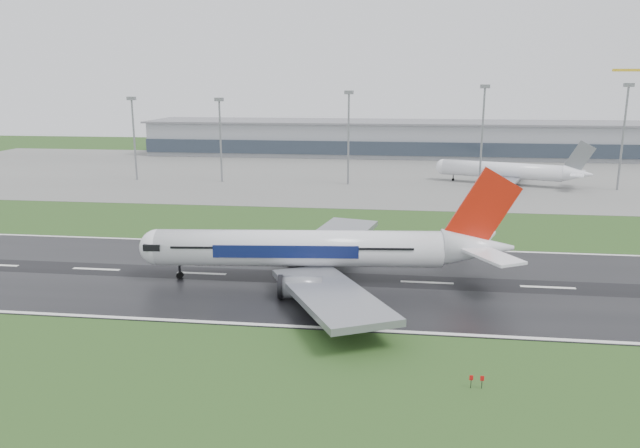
# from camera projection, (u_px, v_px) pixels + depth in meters

# --- Properties ---
(ground) EXTENTS (520.00, 520.00, 0.00)m
(ground) POSITION_uv_depth(u_px,v_px,m) (427.00, 283.00, 104.30)
(ground) COLOR #234418
(ground) RESTS_ON ground
(runway) EXTENTS (400.00, 45.00, 0.10)m
(runway) POSITION_uv_depth(u_px,v_px,m) (427.00, 283.00, 104.29)
(runway) COLOR black
(runway) RESTS_ON ground
(apron) EXTENTS (400.00, 130.00, 0.08)m
(apron) POSITION_uv_depth(u_px,v_px,m) (412.00, 175.00, 224.99)
(apron) COLOR slate
(apron) RESTS_ON ground
(terminal) EXTENTS (240.00, 36.00, 15.00)m
(terminal) POSITION_uv_depth(u_px,v_px,m) (410.00, 139.00, 281.22)
(terminal) COLOR gray
(terminal) RESTS_ON ground
(main_airliner) EXTENTS (69.92, 67.18, 18.95)m
(main_airliner) POSITION_uv_depth(u_px,v_px,m) (325.00, 227.00, 103.58)
(main_airliner) COLOR white
(main_airliner) RESTS_ON runway
(parked_airliner) EXTENTS (63.58, 61.34, 15.00)m
(parked_airliner) POSITION_uv_depth(u_px,v_px,m) (508.00, 162.00, 201.55)
(parked_airliner) COLOR white
(parked_airliner) RESTS_ON apron
(floodmast_0) EXTENTS (0.64, 0.64, 27.42)m
(floodmast_0) POSITION_uv_depth(u_px,v_px,m) (134.00, 141.00, 209.51)
(floodmast_0) COLOR gray
(floodmast_0) RESTS_ON ground
(floodmast_1) EXTENTS (0.64, 0.64, 27.20)m
(floodmast_1) POSITION_uv_depth(u_px,v_px,m) (221.00, 142.00, 205.77)
(floodmast_1) COLOR gray
(floodmast_1) RESTS_ON ground
(floodmast_2) EXTENTS (0.64, 0.64, 29.59)m
(floodmast_2) POSITION_uv_depth(u_px,v_px,m) (348.00, 140.00, 200.15)
(floodmast_2) COLOR gray
(floodmast_2) RESTS_ON ground
(floodmast_3) EXTENTS (0.64, 0.64, 31.52)m
(floodmast_3) POSITION_uv_depth(u_px,v_px,m) (482.00, 139.00, 194.66)
(floodmast_3) COLOR gray
(floodmast_3) RESTS_ON ground
(floodmast_4) EXTENTS (0.64, 0.64, 32.00)m
(floodmast_4) POSITION_uv_depth(u_px,v_px,m) (623.00, 140.00, 189.34)
(floodmast_4) COLOR gray
(floodmast_4) RESTS_ON ground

